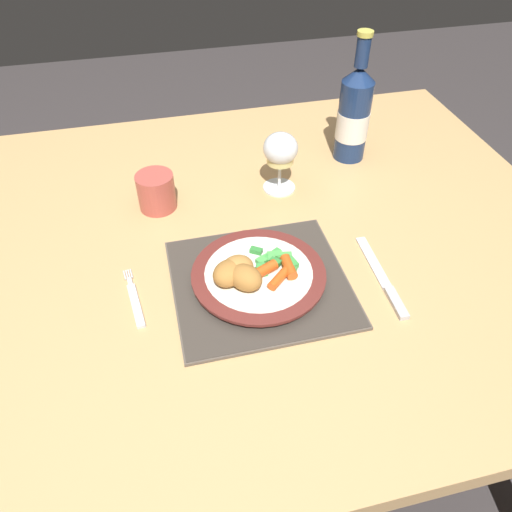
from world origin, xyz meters
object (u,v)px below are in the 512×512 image
dining_table (220,269)px  table_knife (385,282)px  wine_glass (280,152)px  fork (135,301)px  drinking_cup (156,191)px  dinner_plate (259,276)px  bottle (354,114)px

dining_table → table_knife: (0.26, -0.18, 0.08)m
dining_table → table_knife: 0.33m
wine_glass → dining_table: bearing=-138.6°
fork → wine_glass: size_ratio=1.06×
drinking_cup → dining_table: bearing=-53.0°
dinner_plate → drinking_cup: size_ratio=3.05×
dinner_plate → drinking_cup: drinking_cup is taller
fork → drinking_cup: (0.06, 0.26, 0.04)m
dinner_plate → bottle: size_ratio=0.82×
wine_glass → bottle: bottle is taller
dinner_plate → fork: bearing=179.1°
dinner_plate → table_knife: size_ratio=1.12×
table_knife → bottle: bottle is taller
fork → table_knife: table_knife is taller
wine_glass → drinking_cup: size_ratio=1.72×
bottle → dining_table: bearing=-147.0°
dining_table → dinner_plate: (0.05, -0.13, 0.09)m
dining_table → bottle: 0.46m
dining_table → wine_glass: (0.16, 0.14, 0.17)m
fork → bottle: 0.64m
dinner_plate → bottle: (0.31, 0.36, 0.09)m
table_knife → drinking_cup: bearing=139.0°
bottle → drinking_cup: (-0.46, -0.09, -0.07)m
fork → drinking_cup: bearing=76.2°
wine_glass → bottle: (0.19, 0.09, 0.02)m
dining_table → bottle: (0.36, 0.23, 0.18)m
dinner_plate → fork: 0.22m
dining_table → wine_glass: wine_glass is taller
table_knife → drinking_cup: 0.49m
drinking_cup → bottle: bearing=11.7°
wine_glass → dinner_plate: bearing=-112.6°
dinner_plate → table_knife: (0.21, -0.05, -0.01)m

